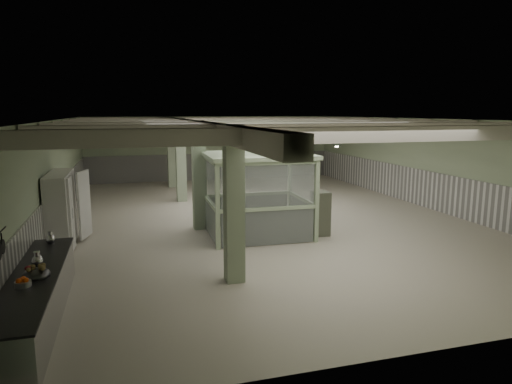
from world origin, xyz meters
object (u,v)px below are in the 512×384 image
object	(u,v)px
prep_counter	(36,298)
walkin_cooler	(62,211)
filing_cabinet	(320,213)
guard_booth	(258,180)

from	to	relation	value
prep_counter	walkin_cooler	bearing A→B (deg)	90.97
prep_counter	filing_cabinet	xyz separation A→B (m)	(7.61, 4.18, 0.24)
walkin_cooler	guard_booth	world-z (taller)	guard_booth
walkin_cooler	filing_cabinet	world-z (taller)	walkin_cooler
guard_booth	filing_cabinet	size ratio (longest dim) A/B	2.37
walkin_cooler	guard_booth	xyz separation A→B (m)	(5.76, -0.25, 0.68)
guard_booth	filing_cabinet	distance (m)	2.26
filing_cabinet	prep_counter	bearing A→B (deg)	-150.79
walkin_cooler	guard_booth	bearing A→B (deg)	-2.50
prep_counter	guard_booth	world-z (taller)	guard_booth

